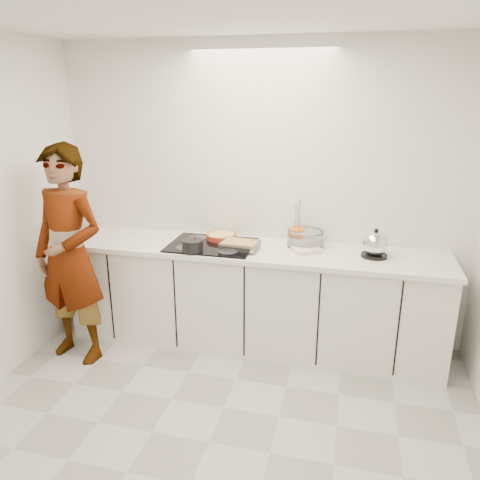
% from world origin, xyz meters
% --- Properties ---
extents(floor, '(3.60, 3.20, 0.00)m').
position_xyz_m(floor, '(0.00, 0.00, 0.00)').
color(floor, '#B8B8B8').
rests_on(floor, ground).
extents(wall_back, '(3.60, 0.00, 2.60)m').
position_xyz_m(wall_back, '(0.00, 1.60, 1.30)').
color(wall_back, white).
rests_on(wall_back, ground).
extents(wall_front, '(3.60, 0.00, 2.60)m').
position_xyz_m(wall_front, '(0.00, -1.60, 1.30)').
color(wall_front, white).
rests_on(wall_front, ground).
extents(base_cabinets, '(3.20, 0.58, 0.87)m').
position_xyz_m(base_cabinets, '(0.00, 1.28, 0.43)').
color(base_cabinets, white).
rests_on(base_cabinets, floor).
extents(countertop, '(3.24, 0.64, 0.04)m').
position_xyz_m(countertop, '(0.00, 1.28, 0.89)').
color(countertop, white).
rests_on(countertop, base_cabinets).
extents(hob, '(0.72, 0.54, 0.01)m').
position_xyz_m(hob, '(-0.35, 1.26, 0.92)').
color(hob, black).
rests_on(hob, countertop).
extents(tart_dish, '(0.27, 0.27, 0.04)m').
position_xyz_m(tart_dish, '(-0.31, 1.43, 0.95)').
color(tart_dish, '#AD321D').
rests_on(tart_dish, hob).
extents(saucepan, '(0.22, 0.22, 0.16)m').
position_xyz_m(saucepan, '(-0.45, 1.06, 0.97)').
color(saucepan, black).
rests_on(saucepan, hob).
extents(baking_dish, '(0.32, 0.24, 0.06)m').
position_xyz_m(baking_dish, '(-0.09, 1.21, 0.96)').
color(baking_dish, silver).
rests_on(baking_dish, hob).
extents(mixing_bowl, '(0.40, 0.40, 0.14)m').
position_xyz_m(mixing_bowl, '(0.43, 1.44, 0.98)').
color(mixing_bowl, silver).
rests_on(mixing_bowl, countertop).
extents(tea_towel, '(0.27, 0.25, 0.04)m').
position_xyz_m(tea_towel, '(0.46, 1.29, 0.93)').
color(tea_towel, white).
rests_on(tea_towel, countertop).
extents(kettle, '(0.26, 0.26, 0.24)m').
position_xyz_m(kettle, '(0.99, 1.30, 1.01)').
color(kettle, black).
rests_on(kettle, countertop).
extents(utensil_crock, '(0.13, 0.13, 0.15)m').
position_xyz_m(utensil_crock, '(0.36, 1.44, 0.98)').
color(utensil_crock, '#DB6109').
rests_on(utensil_crock, countertop).
extents(cook, '(0.72, 0.54, 1.80)m').
position_xyz_m(cook, '(-1.40, 0.75, 0.90)').
color(cook, white).
rests_on(cook, floor).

